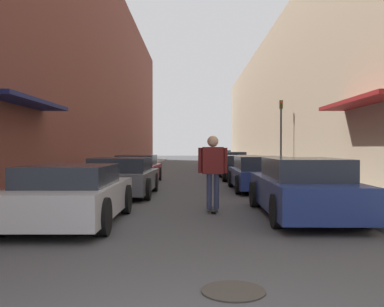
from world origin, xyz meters
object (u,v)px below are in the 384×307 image
parked_car_right_2 (241,167)px  parked_car_right_3 (230,163)px  parked_car_left_2 (137,169)px  parked_car_left_0 (71,194)px  parked_car_right_0 (301,188)px  parked_car_right_4 (225,161)px  manhole_cover (232,291)px  traffic_light (280,129)px  parked_car_left_1 (121,177)px  skateboarder (212,165)px  parked_car_right_5 (219,158)px  parked_car_right_1 (258,174)px

parked_car_right_2 → parked_car_right_3: bearing=90.3°
parked_car_left_2 → parked_car_left_0: bearing=-90.2°
parked_car_right_0 → parked_car_right_4: parked_car_right_0 is taller
manhole_cover → traffic_light: size_ratio=0.18×
parked_car_left_1 → parked_car_left_2: (-0.17, 5.18, -0.01)m
parked_car_right_4 → skateboarder: 21.53m
parked_car_left_1 → parked_car_right_3: 13.43m
parked_car_left_0 → skateboarder: skateboarder is taller
parked_car_right_3 → parked_car_right_4: (0.09, 5.35, -0.04)m
parked_car_left_2 → parked_car_right_3: 8.86m
parked_car_right_5 → manhole_cover: (-2.01, -33.52, -0.64)m
parked_car_right_0 → parked_car_right_3: size_ratio=1.19×
parked_car_left_2 → parked_car_right_0: (4.93, -9.37, 0.05)m
parked_car_left_2 → parked_car_right_4: parked_car_left_2 is taller
parked_car_right_4 → manhole_cover: parked_car_right_4 is taller
skateboarder → traffic_light: (4.23, 12.36, 1.39)m
skateboarder → traffic_light: size_ratio=0.47×
parked_car_left_1 → traffic_light: traffic_light is taller
parked_car_right_1 → parked_car_left_0: bearing=-125.6°
parked_car_left_1 → parked_car_right_3: parked_car_right_3 is taller
parked_car_right_2 → parked_car_right_0: bearing=-89.7°
parked_car_left_0 → parked_car_left_1: 5.10m
parked_car_left_0 → manhole_cover: parked_car_left_0 is taller
parked_car_right_2 → manhole_cover: bearing=-96.9°
parked_car_left_0 → traffic_light: size_ratio=1.05×
parked_car_right_0 → parked_car_right_5: bearing=90.1°
parked_car_left_0 → manhole_cover: (2.93, -4.17, -0.59)m
parked_car_left_1 → parked_car_right_2: bearing=56.4°
parked_car_left_0 → parked_car_right_3: 18.35m
parked_car_left_1 → parked_car_right_4: (4.77, 17.94, -0.02)m
parked_car_right_0 → parked_car_right_4: bearing=90.0°
parked_car_right_3 → parked_car_right_2: bearing=-89.7°
parked_car_left_2 → parked_car_right_2: size_ratio=0.87×
parked_car_right_0 → skateboarder: bearing=160.7°
parked_car_left_1 → parked_car_right_1: size_ratio=0.93×
parked_car_right_4 → parked_car_right_3: bearing=-91.0°
parked_car_left_0 → parked_car_right_2: bearing=68.0°
parked_car_left_0 → parked_car_right_3: parked_car_right_3 is taller
parked_car_right_5 → skateboarder: 27.83m
parked_car_right_0 → traffic_light: (2.24, 13.05, 1.89)m
parked_car_right_0 → parked_car_right_1: bearing=90.5°
parked_car_left_2 → manhole_cover: parked_car_left_2 is taller
parked_car_right_1 → skateboarder: bearing=-110.2°
parked_car_left_0 → parked_car_right_3: (4.89, 17.69, 0.03)m
parked_car_left_2 → parked_car_right_4: 13.68m
traffic_light → parked_car_right_4: bearing=103.9°
parked_car_right_4 → traffic_light: bearing=-76.1°
parked_car_left_0 → parked_car_right_5: parked_car_right_5 is taller
parked_car_right_1 → manhole_cover: parked_car_right_1 is taller
parked_car_left_2 → skateboarder: bearing=-71.3°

